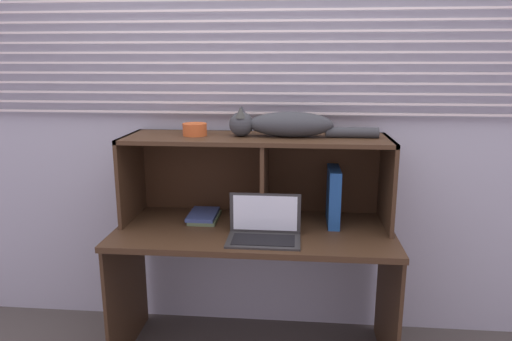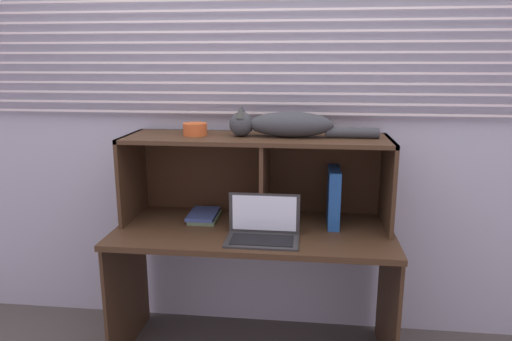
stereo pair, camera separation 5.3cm
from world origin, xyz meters
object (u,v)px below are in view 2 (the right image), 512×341
at_px(laptop, 263,230).
at_px(binder_upright, 333,197).
at_px(book_stack, 204,216).
at_px(cat, 285,125).
at_px(small_basket, 195,129).

height_order(laptop, binder_upright, binder_upright).
height_order(laptop, book_stack, laptop).
distance_m(cat, laptop, 0.55).
bearing_deg(book_stack, small_basket, -176.44).
distance_m(binder_upright, small_basket, 0.81).
xyz_separation_m(book_stack, small_basket, (-0.04, -0.00, 0.48)).
bearing_deg(book_stack, cat, -0.29).
bearing_deg(binder_upright, small_basket, 180.00).
height_order(cat, binder_upright, cat).
distance_m(laptop, book_stack, 0.44).
distance_m(cat, small_basket, 0.48).
bearing_deg(binder_upright, laptop, -143.96).
bearing_deg(book_stack, binder_upright, -0.18).
xyz_separation_m(laptop, small_basket, (-0.39, 0.25, 0.45)).
xyz_separation_m(cat, small_basket, (-0.47, -0.00, -0.03)).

